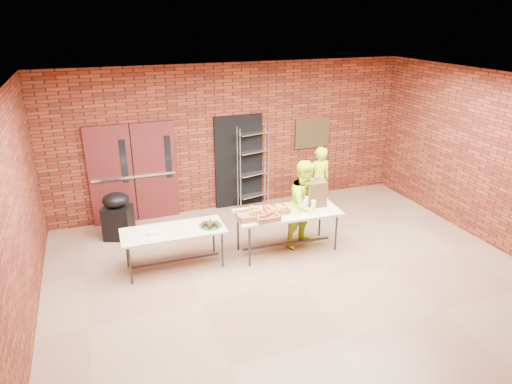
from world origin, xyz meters
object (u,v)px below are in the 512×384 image
(wire_rack, at_px, (253,167))
(coffee_dispenser, at_px, (314,193))
(volunteer_man, at_px, (306,204))
(table_right, at_px, (288,215))
(covered_grill, at_px, (118,216))
(table_left, at_px, (173,233))
(volunteer_woman, at_px, (319,180))

(wire_rack, height_order, coffee_dispenser, wire_rack)
(coffee_dispenser, bearing_deg, volunteer_man, 179.25)
(table_right, xyz_separation_m, coffee_dispenser, (0.59, 0.11, 0.31))
(wire_rack, relative_size, covered_grill, 1.95)
(wire_rack, bearing_deg, volunteer_man, -95.88)
(table_left, distance_m, volunteer_man, 2.50)
(table_right, height_order, volunteer_man, volunteer_man)
(wire_rack, distance_m, table_right, 2.23)
(table_left, bearing_deg, volunteer_man, 1.23)
(wire_rack, distance_m, covered_grill, 3.12)
(coffee_dispenser, height_order, covered_grill, coffee_dispenser)
(wire_rack, relative_size, table_left, 1.06)
(table_right, distance_m, volunteer_woman, 1.90)
(volunteer_woman, bearing_deg, wire_rack, -36.27)
(wire_rack, bearing_deg, table_right, -107.05)
(coffee_dispenser, relative_size, volunteer_man, 0.29)
(table_left, distance_m, table_right, 2.08)
(wire_rack, xyz_separation_m, coffee_dispenser, (0.45, -2.10, 0.10))
(volunteer_man, bearing_deg, volunteer_woman, 32.41)
(table_right, height_order, volunteer_woman, volunteer_woman)
(table_right, height_order, coffee_dispenser, coffee_dispenser)
(volunteer_man, bearing_deg, coffee_dispenser, -21.65)
(coffee_dispenser, bearing_deg, table_left, -179.98)
(covered_grill, bearing_deg, wire_rack, 34.60)
(covered_grill, xyz_separation_m, volunteer_man, (3.31, -1.49, 0.36))
(table_left, xyz_separation_m, volunteer_woman, (3.41, 1.24, 0.10))
(volunteer_woman, bearing_deg, volunteer_man, 52.85)
(table_right, relative_size, volunteer_woman, 1.29)
(volunteer_woman, bearing_deg, coffee_dispenser, 58.21)
(wire_rack, height_order, volunteer_woman, wire_rack)
(wire_rack, height_order, covered_grill, wire_rack)
(volunteer_woman, bearing_deg, covered_grill, -3.95)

